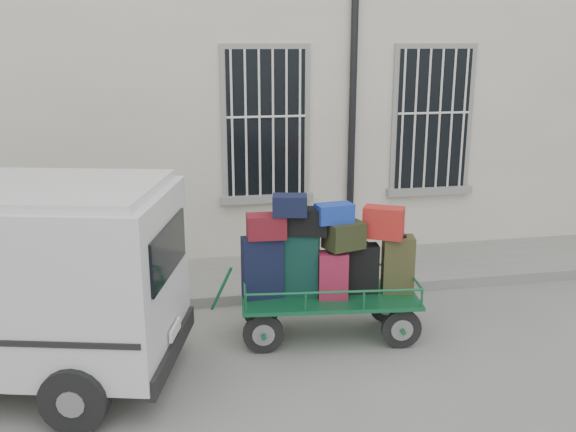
% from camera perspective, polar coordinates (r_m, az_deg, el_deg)
% --- Properties ---
extents(ground, '(80.00, 80.00, 0.00)m').
position_cam_1_polar(ground, '(7.77, 4.79, -11.21)').
color(ground, slate).
rests_on(ground, ground).
extents(building, '(24.00, 5.15, 6.00)m').
position_cam_1_polar(building, '(12.34, -2.09, 13.11)').
color(building, beige).
rests_on(building, ground).
extents(sidewalk, '(24.00, 1.70, 0.15)m').
position_cam_1_polar(sidewalk, '(9.70, 1.22, -5.16)').
color(sidewalk, slate).
rests_on(sidewalk, ground).
extents(luggage_cart, '(2.49, 1.18, 1.78)m').
position_cam_1_polar(luggage_cart, '(7.57, 3.39, -4.36)').
color(luggage_cart, black).
rests_on(luggage_cart, ground).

